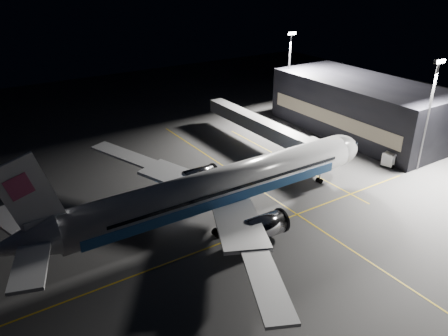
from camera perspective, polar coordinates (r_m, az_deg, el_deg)
ground at (r=67.84m, az=-0.25°, el=-6.25°), size 200.00×200.00×0.00m
guide_line_main at (r=72.98m, az=6.39°, el=-3.97°), size 0.25×80.00×0.01m
guide_line_cross at (r=63.67m, az=2.71°, el=-8.62°), size 70.00×0.25×0.01m
guide_line_side at (r=86.78m, az=8.43°, el=0.88°), size 0.25×40.00×0.01m
airliner at (r=64.77m, az=-1.06°, el=-2.63°), size 61.48×54.22×16.64m
terminal at (r=103.70m, az=17.36°, el=7.63°), size 18.12×40.00×12.00m
jet_bridge at (r=90.75m, az=5.30°, el=5.29°), size 3.60×34.40×6.30m
floodlight_mast_north at (r=110.03m, az=8.50°, el=12.92°), size 2.40×0.68×20.70m
floodlight_mast_south at (r=86.16m, az=25.31°, el=7.30°), size 2.40×0.67×20.70m
service_truck at (r=89.99m, az=21.09°, el=1.31°), size 5.74×3.53×2.75m
baggage_tug at (r=74.26m, az=-7.00°, el=-2.71°), size 2.92×2.54×1.85m
safety_cone_a at (r=69.45m, az=-3.92°, el=-5.20°), size 0.42×0.42×0.64m
safety_cone_b at (r=71.73m, az=-0.35°, el=-4.11°), size 0.36×0.36×0.54m
safety_cone_c at (r=72.04m, az=-3.27°, el=-3.99°), size 0.41×0.41×0.61m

